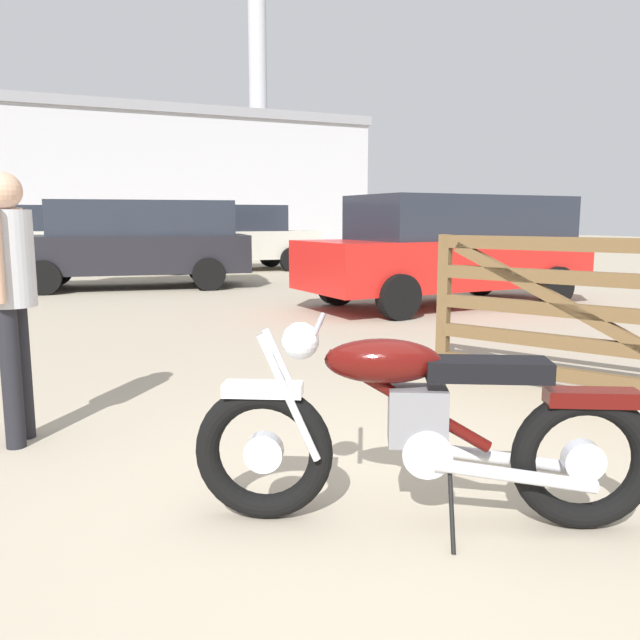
# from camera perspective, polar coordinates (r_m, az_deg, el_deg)

# --- Properties ---
(ground_plane) EXTENTS (80.00, 80.00, 0.00)m
(ground_plane) POSITION_cam_1_polar(r_m,az_deg,el_deg) (3.20, 4.96, -16.71)
(ground_plane) COLOR tan
(vintage_motorcycle) EXTENTS (1.93, 0.99, 0.94)m
(vintage_motorcycle) POSITION_cam_1_polar(r_m,az_deg,el_deg) (2.97, 8.69, -9.49)
(vintage_motorcycle) COLOR black
(vintage_motorcycle) RESTS_ON ground_plane
(timber_gate) EXTENTS (1.40, 2.25, 1.60)m
(timber_gate) POSITION_cam_1_polar(r_m,az_deg,el_deg) (5.32, 25.21, 0.76)
(timber_gate) COLOR brown
(timber_gate) RESTS_ON ground_plane
(bystander) EXTENTS (0.30, 0.45, 1.66)m
(bystander) POSITION_cam_1_polar(r_m,az_deg,el_deg) (4.30, -25.85, 3.19)
(bystander) COLOR black
(bystander) RESTS_ON ground_plane
(dark_sedan_left) EXTENTS (4.86, 2.34, 1.74)m
(dark_sedan_left) POSITION_cam_1_polar(r_m,az_deg,el_deg) (10.53, 11.63, 6.38)
(dark_sedan_left) COLOR black
(dark_sedan_left) RESTS_ON ground_plane
(white_estate_far) EXTENTS (4.74, 2.06, 1.74)m
(white_estate_far) POSITION_cam_1_polar(r_m,az_deg,el_deg) (17.47, -8.58, 7.43)
(white_estate_far) COLOR black
(white_estate_far) RESTS_ON ground_plane
(red_hatchback_near) EXTENTS (4.87, 2.38, 1.74)m
(red_hatchback_near) POSITION_cam_1_polar(r_m,az_deg,el_deg) (13.51, -16.16, 6.75)
(red_hatchback_near) COLOR black
(red_hatchback_near) RESTS_ON ground_plane
(silver_sedan_mid) EXTENTS (4.76, 2.10, 1.74)m
(silver_sedan_mid) POSITION_cam_1_polar(r_m,az_deg,el_deg) (19.22, -21.83, 7.02)
(silver_sedan_mid) COLOR black
(silver_sedan_mid) RESTS_ON ground_plane
(industrial_building) EXTENTS (20.58, 11.24, 15.21)m
(industrial_building) POSITION_cam_1_polar(r_m,az_deg,el_deg) (39.86, -12.27, 12.07)
(industrial_building) COLOR #B2B2B7
(industrial_building) RESTS_ON ground_plane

